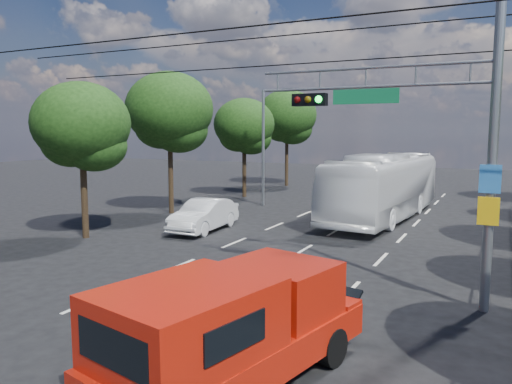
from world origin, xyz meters
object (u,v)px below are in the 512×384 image
Objects in this scene: white_van at (204,215)px; navy_hatchback at (193,309)px; red_pickup at (234,326)px; white_bus at (384,186)px; signal_mast at (443,104)px.

navy_hatchback is at bearing -62.22° from white_van.
red_pickup is 0.50× the size of white_bus.
white_bus is (-1.45, 18.80, 0.55)m from red_pickup.
navy_hatchback is at bearing -131.39° from signal_mast.
signal_mast is 13.74m from white_bus.
navy_hatchback is 17.58m from white_bus.
signal_mast is 0.78× the size of white_bus.
navy_hatchback is (-1.69, 1.25, -0.39)m from red_pickup.
signal_mast is 7.87m from red_pickup.
navy_hatchback is at bearing -86.73° from white_bus.
signal_mast is at bearing -67.95° from white_bus.
white_bus reaches higher than red_pickup.
signal_mast is 2.18× the size of white_van.
navy_hatchback is at bearing 143.58° from red_pickup.
white_bus is at bearing 42.66° from white_van.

